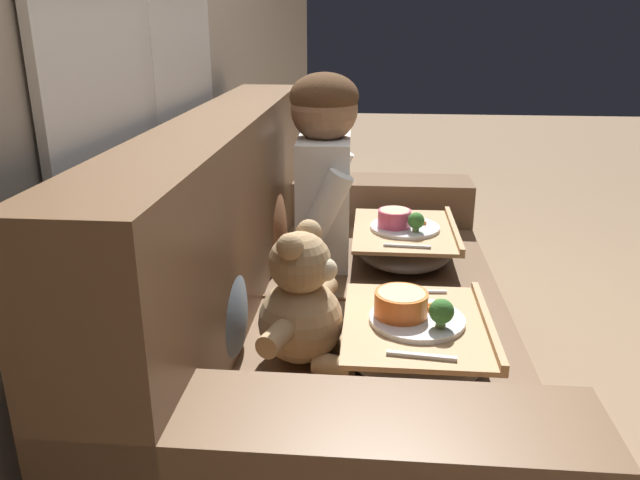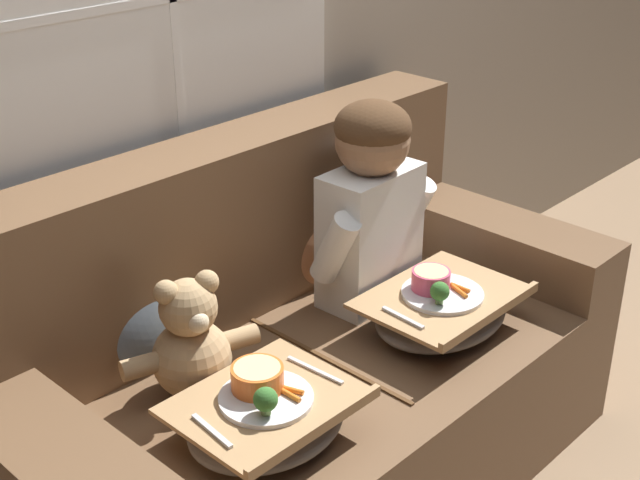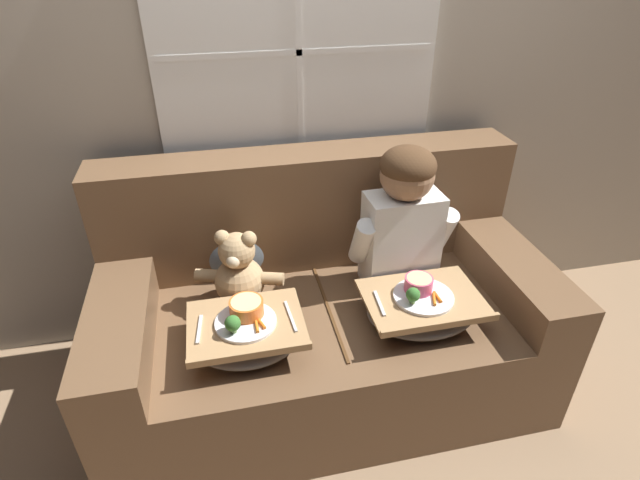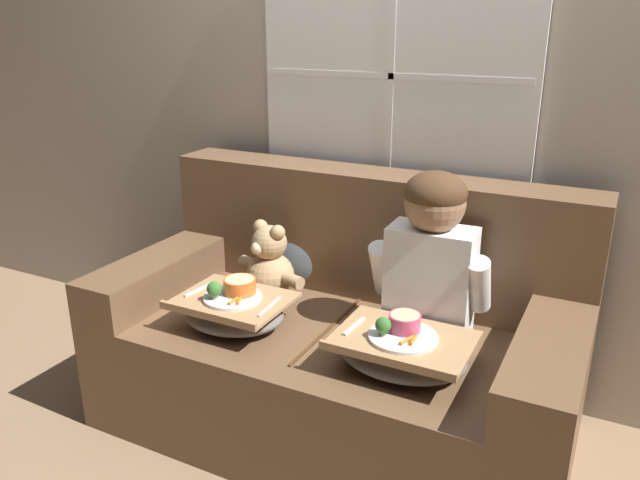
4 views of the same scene
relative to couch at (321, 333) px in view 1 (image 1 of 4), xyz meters
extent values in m
plane|color=#8E7051|center=(0.00, -0.07, -0.35)|extent=(14.00, 14.00, 0.00)
cube|color=brown|center=(0.00, -0.07, -0.12)|extent=(1.78, 0.92, 0.46)
cube|color=brown|center=(0.00, 0.28, 0.37)|extent=(1.78, 0.22, 0.52)
cube|color=brown|center=(-0.78, -0.07, 0.19)|extent=(0.22, 0.92, 0.17)
cube|color=brown|center=(0.78, -0.07, 0.19)|extent=(0.22, 0.92, 0.17)
cube|color=#513219|center=(0.00, -0.09, 0.11)|extent=(0.01, 0.66, 0.01)
ellipsoid|color=#B2754C|center=(0.34, 0.21, 0.27)|extent=(0.35, 0.17, 0.36)
ellipsoid|color=slate|center=(-0.34, 0.21, 0.27)|extent=(0.32, 0.15, 0.33)
cube|color=white|center=(0.34, 0.02, 0.31)|extent=(0.31, 0.18, 0.41)
sphere|color=#936B4C|center=(0.34, 0.02, 0.61)|extent=(0.21, 0.21, 0.21)
ellipsoid|color=#4C331E|center=(0.34, 0.02, 0.65)|extent=(0.22, 0.22, 0.15)
cylinder|color=white|center=(0.16, -0.01, 0.35)|extent=(0.08, 0.16, 0.23)
cylinder|color=white|center=(0.51, 0.01, 0.35)|extent=(0.08, 0.16, 0.23)
sphere|color=tan|center=(-0.34, 0.02, 0.21)|extent=(0.20, 0.20, 0.20)
sphere|color=tan|center=(-0.34, 0.02, 0.36)|extent=(0.14, 0.14, 0.14)
sphere|color=tan|center=(-0.38, 0.03, 0.41)|extent=(0.06, 0.06, 0.06)
sphere|color=tan|center=(-0.29, 0.00, 0.41)|extent=(0.06, 0.06, 0.06)
sphere|color=beige|center=(-0.35, -0.04, 0.35)|extent=(0.05, 0.05, 0.05)
sphere|color=black|center=(-0.36, -0.06, 0.35)|extent=(0.02, 0.02, 0.02)
cylinder|color=tan|center=(-0.46, 0.06, 0.23)|extent=(0.11, 0.08, 0.05)
cylinder|color=tan|center=(-0.21, -0.02, 0.23)|extent=(0.11, 0.08, 0.05)
cylinder|color=tan|center=(-0.41, -0.06, 0.14)|extent=(0.08, 0.10, 0.05)
cylinder|color=tan|center=(-0.32, -0.09, 0.14)|extent=(0.08, 0.10, 0.05)
ellipsoid|color=slate|center=(0.34, -0.25, 0.16)|extent=(0.43, 0.32, 0.10)
cube|color=tan|center=(0.34, -0.25, 0.21)|extent=(0.45, 0.34, 0.01)
cube|color=tan|center=(0.34, -0.41, 0.23)|extent=(0.45, 0.02, 0.02)
cylinder|color=silver|center=(0.34, -0.25, 0.23)|extent=(0.23, 0.23, 0.01)
cylinder|color=#D64C70|center=(0.33, -0.21, 0.26)|extent=(0.11, 0.11, 0.06)
cylinder|color=#E5D189|center=(0.33, -0.21, 0.28)|extent=(0.09, 0.09, 0.01)
sphere|color=#38702D|center=(0.28, -0.28, 0.27)|extent=(0.05, 0.05, 0.05)
cylinder|color=#7A9E56|center=(0.28, -0.28, 0.24)|extent=(0.02, 0.02, 0.02)
cylinder|color=orange|center=(0.36, -0.29, 0.24)|extent=(0.03, 0.07, 0.01)
cylinder|color=orange|center=(0.38, -0.28, 0.24)|extent=(0.01, 0.06, 0.01)
cube|color=silver|center=(0.16, -0.25, 0.22)|extent=(0.02, 0.14, 0.01)
ellipsoid|color=slate|center=(-0.34, -0.25, 0.16)|extent=(0.40, 0.32, 0.10)
cube|color=tan|center=(-0.34, -0.25, 0.21)|extent=(0.41, 0.34, 0.01)
cube|color=tan|center=(-0.34, -0.41, 0.23)|extent=(0.41, 0.02, 0.02)
cylinder|color=silver|center=(-0.34, -0.25, 0.23)|extent=(0.22, 0.22, 0.01)
cylinder|color=orange|center=(-0.33, -0.21, 0.26)|extent=(0.12, 0.12, 0.06)
cylinder|color=#E5D189|center=(-0.33, -0.21, 0.28)|extent=(0.11, 0.11, 0.01)
sphere|color=#38702D|center=(-0.38, -0.30, 0.27)|extent=(0.06, 0.06, 0.06)
cylinder|color=#7A9E56|center=(-0.38, -0.30, 0.24)|extent=(0.02, 0.02, 0.03)
cylinder|color=orange|center=(-0.30, -0.30, 0.24)|extent=(0.01, 0.06, 0.01)
cylinder|color=orange|center=(-0.28, -0.29, 0.24)|extent=(0.03, 0.05, 0.01)
cube|color=silver|center=(-0.50, -0.25, 0.22)|extent=(0.03, 0.14, 0.01)
cube|color=silver|center=(-0.17, -0.25, 0.22)|extent=(0.02, 0.17, 0.01)
camera|label=1|loc=(-1.63, -0.14, 0.87)|focal=35.00mm
camera|label=2|loc=(-1.46, -1.49, 1.44)|focal=50.00mm
camera|label=3|loc=(-0.37, -1.62, 1.40)|focal=28.00mm
camera|label=4|loc=(0.92, -1.99, 1.20)|focal=35.00mm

